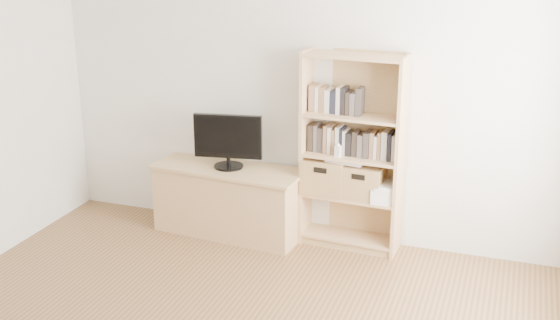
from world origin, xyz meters
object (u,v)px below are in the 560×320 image
at_px(television, 228,142).
at_px(basket_left, 326,175).
at_px(bookshelf, 352,153).
at_px(baby_monitor, 338,151).
at_px(tv_stand, 230,201).
at_px(laptop, 347,160).
at_px(basket_right, 363,181).

bearing_deg(television, basket_left, -2.86).
xyz_separation_m(bookshelf, baby_monitor, (-0.10, -0.09, 0.03)).
bearing_deg(tv_stand, baby_monitor, 5.25).
relative_size(bookshelf, laptop, 5.35).
xyz_separation_m(tv_stand, bookshelf, (1.07, 0.09, 0.54)).
relative_size(basket_left, laptop, 1.16).
bearing_deg(bookshelf, basket_left, -178.81).
height_order(television, basket_left, television).
xyz_separation_m(basket_left, laptop, (0.19, -0.02, 0.16)).
bearing_deg(basket_left, television, -171.22).
xyz_separation_m(basket_right, laptop, (-0.14, 0.00, 0.17)).
distance_m(television, baby_monitor, 0.97).
xyz_separation_m(baby_monitor, laptop, (0.06, 0.08, -0.09)).
bearing_deg(baby_monitor, basket_left, 156.59).
bearing_deg(television, laptop, -5.02).
height_order(television, laptop, television).
relative_size(bookshelf, basket_left, 4.59).
xyz_separation_m(tv_stand, basket_right, (1.17, 0.08, 0.31)).
xyz_separation_m(television, basket_right, (1.17, 0.08, -0.24)).
xyz_separation_m(basket_left, basket_right, (0.32, -0.02, -0.01)).
bearing_deg(basket_left, tv_stand, -171.22).
height_order(tv_stand, basket_right, basket_right).
height_order(baby_monitor, laptop, baby_monitor).
height_order(basket_left, laptop, laptop).
height_order(television, basket_right, television).
bearing_deg(basket_right, baby_monitor, -155.79).
distance_m(tv_stand, bookshelf, 1.20).
relative_size(bookshelf, basket_right, 4.87).
bearing_deg(laptop, baby_monitor, -120.54).
distance_m(basket_left, basket_right, 0.32).
relative_size(tv_stand, baby_monitor, 13.37).
distance_m(bookshelf, basket_left, 0.31).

